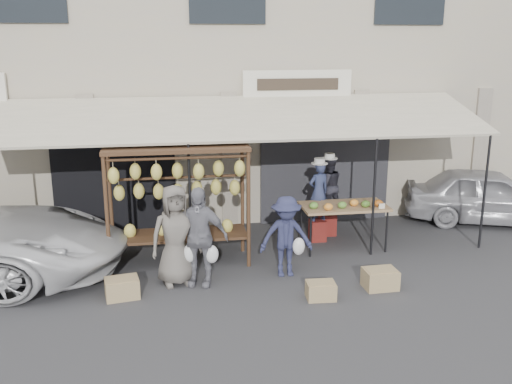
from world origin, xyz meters
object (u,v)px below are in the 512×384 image
crate_far (122,288)px  sedan (489,196)px  produce_table (345,207)px  crate_near_a (321,291)px  customer_left (176,235)px  customer_right (286,237)px  vendor_right (329,186)px  customer_mid (198,237)px  crate_near_b (380,279)px  banana_rack (178,183)px  vendor_left (319,191)px

crate_far → sedan: 8.52m
produce_table → crate_far: bearing=-159.6°
produce_table → crate_near_a: produce_table is taller
produce_table → sedan: bearing=16.4°
customer_left → sedan: size_ratio=0.47×
customer_right → customer_left: bearing=-178.1°
vendor_right → customer_mid: bearing=33.3°
customer_right → crate_near_b: bearing=-27.7°
banana_rack → sedan: (7.08, 1.37, -0.93)m
banana_rack → vendor_left: size_ratio=2.10×
crate_near_a → produce_table: bearing=63.6°
customer_mid → customer_right: 1.56m
crate_near_b → crate_far: size_ratio=1.03×
crate_near_b → vendor_right: bearing=92.1°
banana_rack → customer_left: size_ratio=1.49×
vendor_left → customer_mid: 3.18m
customer_left → customer_right: bearing=-10.5°
vendor_right → crate_near_b: size_ratio=2.27×
produce_table → sedan: sedan is taller
vendor_right → crate_far: vendor_right is taller
produce_table → banana_rack: bearing=-175.6°
customer_left → crate_near_b: (3.39, -0.76, -0.71)m
crate_near_a → vendor_left: bearing=75.7°
customer_right → crate_near_a: customer_right is taller
produce_table → customer_mid: size_ratio=0.98×
vendor_right → crate_far: bearing=27.4°
customer_left → sedan: 7.52m
banana_rack → vendor_right: (3.19, 1.14, -0.47)m
banana_rack → produce_table: (3.27, 0.25, -0.69)m
customer_mid → vendor_left: bearing=52.3°
customer_left → crate_near_a: bearing=-35.1°
produce_table → crate_near_b: bearing=-89.1°
vendor_left → banana_rack: bearing=-0.5°
vendor_right → customer_left: 3.88m
customer_left → crate_far: bearing=-166.6°
customer_mid → customer_right: customer_mid is taller
crate_far → sedan: sedan is taller
crate_near_b → crate_far: (-4.29, 0.34, -0.00)m
vendor_right → crate_near_a: 3.34m
banana_rack → customer_left: 1.15m
crate_near_b → crate_far: 4.30m
customer_left → sedan: (7.16, 2.28, -0.24)m
vendor_right → banana_rack: bearing=16.4°
vendor_left → crate_near_b: 2.68m
vendor_left → crate_near_a: vendor_left is taller
customer_left → crate_near_a: customer_left is taller
produce_table → sedan: (3.81, 1.12, -0.24)m
banana_rack → produce_table: bearing=4.4°
vendor_left → crate_far: (-3.88, -2.14, -0.90)m
customer_left → produce_table: bearing=7.6°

